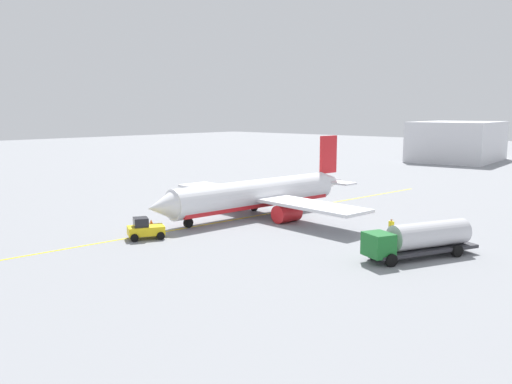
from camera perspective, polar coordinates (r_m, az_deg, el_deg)
The scene contains 9 objects.
ground_plane at distance 65.70m, azimuth 0.00°, elevation -2.59°, with size 400.00×400.00×0.00m, color gray.
airplane at distance 65.59m, azimuth 0.34°, elevation -0.32°, with size 31.85×30.78×9.52m.
fuel_tanker at distance 49.01m, azimuth 17.27°, elevation -4.80°, with size 11.27×6.78×3.15m.
pushback_tug at distance 55.04m, azimuth -11.88°, elevation -3.91°, with size 4.12×3.62×2.20m.
refueling_worker at distance 57.36m, azimuth 14.36°, elevation -3.68°, with size 0.56×0.63×1.71m.
safety_cone_nose at distance 59.18m, azimuth -12.44°, elevation -3.77°, with size 0.50×0.50×0.56m, color #F2590F.
safety_cone_wingtip at distance 61.12m, azimuth -11.22°, elevation -3.26°, with size 0.66×0.66×0.74m, color #F2590F.
distant_hangar at distance 149.16m, azimuth 20.87°, elevation 5.13°, with size 28.24×21.21×10.23m.
taxi_line_marking at distance 65.70m, azimuth 0.00°, elevation -2.58°, with size 70.08×0.30×0.01m, color yellow.
Camera 1 is at (47.85, 43.16, 12.80)m, focal length 37.13 mm.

